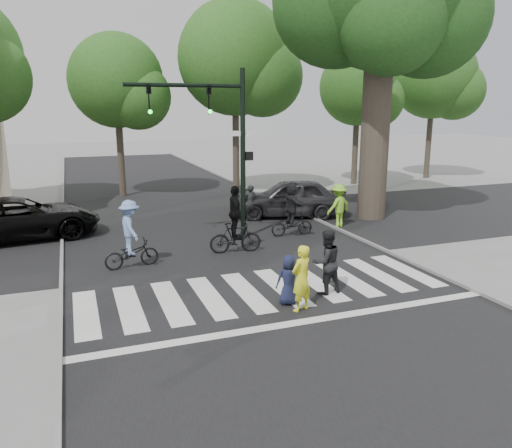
{
  "coord_description": "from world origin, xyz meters",
  "views": [
    {
      "loc": [
        -4.57,
        -10.56,
        4.73
      ],
      "look_at": [
        0.5,
        3.0,
        1.3
      ],
      "focal_mm": 35.0,
      "sensor_mm": 36.0,
      "label": 1
    }
  ],
  "objects_px": {
    "pedestrian_child": "(289,280)",
    "cyclist_right": "(292,212)",
    "car_grey": "(289,198)",
    "car_suv": "(19,218)",
    "pedestrian_woman": "(301,278)",
    "traffic_signal": "(220,131)",
    "pedestrian_adult": "(326,262)",
    "cyclist_mid": "(235,226)",
    "cyclist_left": "(131,239)"
  },
  "relations": [
    {
      "from": "pedestrian_child",
      "to": "car_grey",
      "type": "relative_size",
      "value": 0.26
    },
    {
      "from": "traffic_signal",
      "to": "pedestrian_adult",
      "type": "height_order",
      "value": "traffic_signal"
    },
    {
      "from": "pedestrian_child",
      "to": "cyclist_mid",
      "type": "xyz_separation_m",
      "value": [
        0.16,
        4.64,
        0.3
      ]
    },
    {
      "from": "cyclist_mid",
      "to": "pedestrian_woman",
      "type": "bearing_deg",
      "value": -90.56
    },
    {
      "from": "car_suv",
      "to": "car_grey",
      "type": "relative_size",
      "value": 1.14
    },
    {
      "from": "pedestrian_child",
      "to": "pedestrian_adult",
      "type": "relative_size",
      "value": 0.74
    },
    {
      "from": "pedestrian_child",
      "to": "cyclist_right",
      "type": "height_order",
      "value": "cyclist_right"
    },
    {
      "from": "traffic_signal",
      "to": "cyclist_right",
      "type": "relative_size",
      "value": 2.95
    },
    {
      "from": "pedestrian_child",
      "to": "cyclist_mid",
      "type": "bearing_deg",
      "value": -84.08
    },
    {
      "from": "pedestrian_child",
      "to": "car_grey",
      "type": "bearing_deg",
      "value": -106.36
    },
    {
      "from": "pedestrian_adult",
      "to": "cyclist_right",
      "type": "relative_size",
      "value": 0.83
    },
    {
      "from": "traffic_signal",
      "to": "pedestrian_woman",
      "type": "xyz_separation_m",
      "value": [
        -0.06,
        -6.78,
        -3.1
      ]
    },
    {
      "from": "traffic_signal",
      "to": "car_suv",
      "type": "relative_size",
      "value": 1.08
    },
    {
      "from": "cyclist_right",
      "to": "car_grey",
      "type": "xyz_separation_m",
      "value": [
        1.28,
        3.09,
        -0.08
      ]
    },
    {
      "from": "pedestrian_child",
      "to": "car_suv",
      "type": "bearing_deg",
      "value": -45.73
    },
    {
      "from": "pedestrian_adult",
      "to": "pedestrian_child",
      "type": "bearing_deg",
      "value": 9.17
    },
    {
      "from": "car_grey",
      "to": "pedestrian_woman",
      "type": "bearing_deg",
      "value": -4.24
    },
    {
      "from": "cyclist_mid",
      "to": "car_grey",
      "type": "relative_size",
      "value": 0.46
    },
    {
      "from": "cyclist_mid",
      "to": "car_suv",
      "type": "bearing_deg",
      "value": 147.21
    },
    {
      "from": "traffic_signal",
      "to": "cyclist_right",
      "type": "height_order",
      "value": "traffic_signal"
    },
    {
      "from": "cyclist_mid",
      "to": "car_grey",
      "type": "distance_m",
      "value": 5.98
    },
    {
      "from": "car_grey",
      "to": "cyclist_mid",
      "type": "bearing_deg",
      "value": -23.01
    },
    {
      "from": "traffic_signal",
      "to": "car_grey",
      "type": "distance_m",
      "value": 5.73
    },
    {
      "from": "pedestrian_child",
      "to": "cyclist_right",
      "type": "bearing_deg",
      "value": -107.24
    },
    {
      "from": "pedestrian_adult",
      "to": "cyclist_left",
      "type": "bearing_deg",
      "value": -47.7
    },
    {
      "from": "traffic_signal",
      "to": "car_grey",
      "type": "xyz_separation_m",
      "value": [
        3.95,
        2.81,
        -3.07
      ]
    },
    {
      "from": "pedestrian_child",
      "to": "car_grey",
      "type": "distance_m",
      "value": 10.01
    },
    {
      "from": "pedestrian_woman",
      "to": "cyclist_right",
      "type": "distance_m",
      "value": 7.04
    },
    {
      "from": "cyclist_right",
      "to": "car_suv",
      "type": "relative_size",
      "value": 0.36
    },
    {
      "from": "cyclist_mid",
      "to": "car_suv",
      "type": "xyz_separation_m",
      "value": [
        -6.79,
        4.37,
        -0.15
      ]
    },
    {
      "from": "traffic_signal",
      "to": "car_suv",
      "type": "xyz_separation_m",
      "value": [
        -6.8,
        2.7,
        -3.13
      ]
    },
    {
      "from": "traffic_signal",
      "to": "cyclist_mid",
      "type": "distance_m",
      "value": 3.42
    },
    {
      "from": "pedestrian_woman",
      "to": "pedestrian_child",
      "type": "bearing_deg",
      "value": -99.71
    },
    {
      "from": "pedestrian_woman",
      "to": "pedestrian_child",
      "type": "distance_m",
      "value": 0.51
    },
    {
      "from": "traffic_signal",
      "to": "pedestrian_adult",
      "type": "relative_size",
      "value": 3.55
    },
    {
      "from": "pedestrian_child",
      "to": "cyclist_right",
      "type": "xyz_separation_m",
      "value": [
        2.84,
        6.03,
        0.28
      ]
    },
    {
      "from": "traffic_signal",
      "to": "pedestrian_child",
      "type": "bearing_deg",
      "value": -91.57
    },
    {
      "from": "cyclist_right",
      "to": "car_grey",
      "type": "height_order",
      "value": "cyclist_right"
    },
    {
      "from": "cyclist_mid",
      "to": "cyclist_right",
      "type": "distance_m",
      "value": 3.01
    },
    {
      "from": "car_grey",
      "to": "pedestrian_child",
      "type": "bearing_deg",
      "value": -5.88
    },
    {
      "from": "pedestrian_woman",
      "to": "cyclist_left",
      "type": "distance_m",
      "value": 5.78
    },
    {
      "from": "pedestrian_child",
      "to": "cyclist_left",
      "type": "bearing_deg",
      "value": -44.76
    },
    {
      "from": "pedestrian_adult",
      "to": "car_grey",
      "type": "distance_m",
      "value": 9.26
    },
    {
      "from": "car_suv",
      "to": "car_grey",
      "type": "height_order",
      "value": "car_grey"
    },
    {
      "from": "pedestrian_adult",
      "to": "pedestrian_woman",
      "type": "bearing_deg",
      "value": 30.11
    },
    {
      "from": "pedestrian_child",
      "to": "cyclist_mid",
      "type": "height_order",
      "value": "cyclist_mid"
    },
    {
      "from": "pedestrian_adult",
      "to": "cyclist_left",
      "type": "relative_size",
      "value": 0.82
    },
    {
      "from": "pedestrian_child",
      "to": "car_grey",
      "type": "xyz_separation_m",
      "value": [
        4.12,
        9.12,
        0.21
      ]
    },
    {
      "from": "pedestrian_adult",
      "to": "cyclist_mid",
      "type": "distance_m",
      "value": 4.43
    },
    {
      "from": "pedestrian_woman",
      "to": "cyclist_left",
      "type": "bearing_deg",
      "value": -78.11
    }
  ]
}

